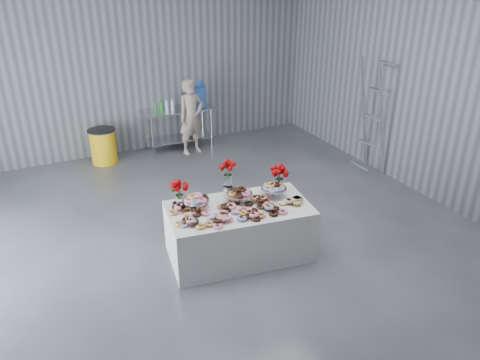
% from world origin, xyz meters
% --- Properties ---
extents(ground, '(9.00, 9.00, 0.00)m').
position_xyz_m(ground, '(0.00, 0.00, 0.00)').
color(ground, '#3A3C42').
rests_on(ground, ground).
extents(room_walls, '(8.04, 9.04, 4.02)m').
position_xyz_m(room_walls, '(-0.27, 0.07, 2.64)').
color(room_walls, gray).
rests_on(room_walls, ground).
extents(display_table, '(2.02, 1.27, 0.75)m').
position_xyz_m(display_table, '(0.30, -0.02, 0.38)').
color(display_table, silver).
rests_on(display_table, ground).
extents(prep_table, '(1.50, 0.60, 0.90)m').
position_xyz_m(prep_table, '(0.90, 4.10, 0.62)').
color(prep_table, silver).
rests_on(prep_table, ground).
extents(donut_mounds, '(1.90, 1.05, 0.09)m').
position_xyz_m(donut_mounds, '(0.30, -0.07, 0.80)').
color(donut_mounds, '#D69A4E').
rests_on(donut_mounds, display_table).
extents(cake_stand_left, '(0.36, 0.36, 0.17)m').
position_xyz_m(cake_stand_left, '(-0.23, 0.20, 0.89)').
color(cake_stand_left, silver).
rests_on(cake_stand_left, display_table).
extents(cake_stand_mid, '(0.36, 0.36, 0.17)m').
position_xyz_m(cake_stand_mid, '(0.37, 0.12, 0.89)').
color(cake_stand_mid, silver).
rests_on(cake_stand_mid, display_table).
extents(cake_stand_right, '(0.36, 0.36, 0.17)m').
position_xyz_m(cake_stand_right, '(0.86, 0.04, 0.89)').
color(cake_stand_right, silver).
rests_on(cake_stand_right, display_table).
extents(danish_pile, '(0.48, 0.48, 0.11)m').
position_xyz_m(danish_pile, '(1.02, -0.28, 0.81)').
color(danish_pile, silver).
rests_on(danish_pile, display_table).
extents(bouquet_left, '(0.26, 0.26, 0.42)m').
position_xyz_m(bouquet_left, '(-0.41, 0.33, 1.05)').
color(bouquet_left, white).
rests_on(bouquet_left, display_table).
extents(bouquet_right, '(0.26, 0.26, 0.42)m').
position_xyz_m(bouquet_right, '(1.03, 0.17, 1.05)').
color(bouquet_right, white).
rests_on(bouquet_right, display_table).
extents(bouquet_center, '(0.26, 0.26, 0.57)m').
position_xyz_m(bouquet_center, '(0.30, 0.33, 1.13)').
color(bouquet_center, silver).
rests_on(bouquet_center, display_table).
extents(water_jug, '(0.28, 0.28, 0.55)m').
position_xyz_m(water_jug, '(1.40, 4.10, 1.15)').
color(water_jug, '#4382E5').
rests_on(water_jug, prep_table).
extents(drink_bottles, '(0.54, 0.08, 0.27)m').
position_xyz_m(drink_bottles, '(0.58, 4.00, 1.04)').
color(drink_bottles, '#268C33').
rests_on(drink_bottles, prep_table).
extents(person, '(0.63, 0.48, 1.56)m').
position_xyz_m(person, '(1.08, 3.80, 0.78)').
color(person, '#CC8C93').
rests_on(person, ground).
extents(trash_barrel, '(0.54, 0.54, 0.69)m').
position_xyz_m(trash_barrel, '(-0.70, 4.09, 0.35)').
color(trash_barrel, yellow).
rests_on(trash_barrel, ground).
extents(stepladder, '(0.64, 0.54, 2.20)m').
position_xyz_m(stepladder, '(3.75, 1.40, 1.10)').
color(stepladder, silver).
rests_on(stepladder, ground).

